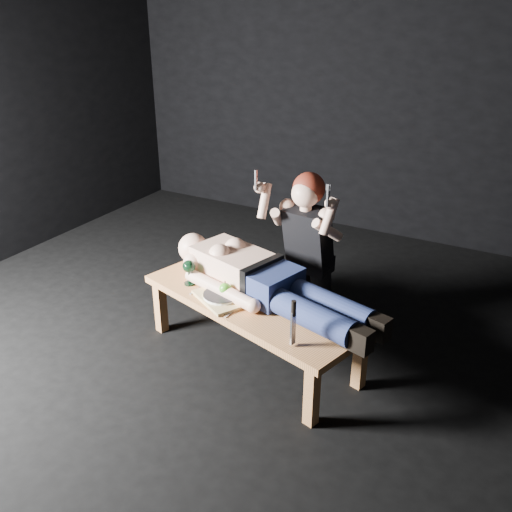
# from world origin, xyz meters

# --- Properties ---
(ground) EXTENTS (5.00, 5.00, 0.00)m
(ground) POSITION_xyz_m (0.00, 0.00, 0.00)
(ground) COLOR black
(ground) RESTS_ON ground
(back_wall) EXTENTS (5.00, 0.00, 5.00)m
(back_wall) POSITION_xyz_m (0.00, 2.50, 1.50)
(back_wall) COLOR black
(back_wall) RESTS_ON ground
(table) EXTENTS (1.70, 1.00, 0.45)m
(table) POSITION_xyz_m (0.34, -0.13, 0.23)
(table) COLOR #CA8048
(table) RESTS_ON ground
(lying_man) EXTENTS (1.82, 0.97, 0.29)m
(lying_man) POSITION_xyz_m (0.41, -0.05, 0.59)
(lying_man) COLOR beige
(lying_man) RESTS_ON table
(kneeling_woman) EXTENTS (0.75, 0.82, 1.25)m
(kneeling_woman) POSITION_xyz_m (0.50, 0.46, 0.63)
(kneeling_woman) COLOR black
(kneeling_woman) RESTS_ON ground
(serving_tray) EXTENTS (0.45, 0.41, 0.02)m
(serving_tray) POSITION_xyz_m (0.16, -0.22, 0.46)
(serving_tray) COLOR tan
(serving_tray) RESTS_ON table
(plate) EXTENTS (0.34, 0.34, 0.02)m
(plate) POSITION_xyz_m (0.16, -0.22, 0.48)
(plate) COLOR white
(plate) RESTS_ON serving_tray
(apple) EXTENTS (0.08, 0.08, 0.08)m
(apple) POSITION_xyz_m (0.18, -0.21, 0.53)
(apple) COLOR #328C1E
(apple) RESTS_ON plate
(goblet) EXTENTS (0.11, 0.11, 0.18)m
(goblet) POSITION_xyz_m (-0.16, -0.15, 0.54)
(goblet) COLOR black
(goblet) RESTS_ON table
(fork_flat) EXTENTS (0.02, 0.17, 0.01)m
(fork_flat) POSITION_xyz_m (-0.06, -0.19, 0.45)
(fork_flat) COLOR #B2B2B7
(fork_flat) RESTS_ON table
(knife_flat) EXTENTS (0.03, 0.17, 0.01)m
(knife_flat) POSITION_xyz_m (0.30, -0.33, 0.45)
(knife_flat) COLOR #B2B2B7
(knife_flat) RESTS_ON table
(spoon_flat) EXTENTS (0.05, 0.17, 0.01)m
(spoon_flat) POSITION_xyz_m (0.30, -0.20, 0.45)
(spoon_flat) COLOR #B2B2B7
(spoon_flat) RESTS_ON table
(carving_knife) EXTENTS (0.05, 0.05, 0.30)m
(carving_knife) POSITION_xyz_m (0.80, -0.48, 0.60)
(carving_knife) COLOR #B2B2B7
(carving_knife) RESTS_ON table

